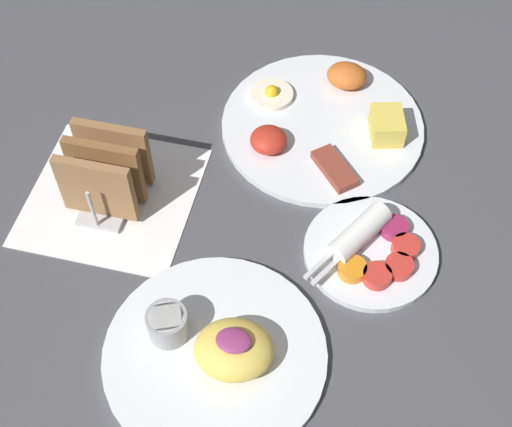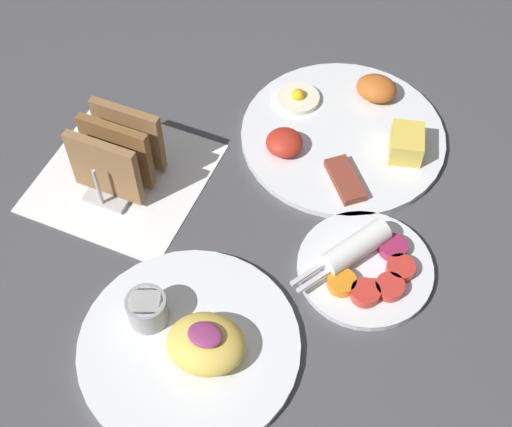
# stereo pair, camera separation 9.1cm
# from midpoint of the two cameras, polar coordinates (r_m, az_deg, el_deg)

# --- Properties ---
(ground_plane) EXTENTS (3.00, 3.00, 0.00)m
(ground_plane) POSITION_cam_midpoint_polar(r_m,az_deg,el_deg) (0.93, -0.28, -1.33)
(ground_plane) COLOR #47474C
(napkin_flat) EXTENTS (0.22, 0.22, 0.00)m
(napkin_flat) POSITION_cam_midpoint_polar(r_m,az_deg,el_deg) (0.99, -8.02, 2.72)
(napkin_flat) COLOR white
(napkin_flat) RESTS_ON ground_plane
(plate_breakfast) EXTENTS (0.29, 0.29, 0.05)m
(plate_breakfast) POSITION_cam_midpoint_polar(r_m,az_deg,el_deg) (1.04, 9.65, 6.29)
(plate_breakfast) COLOR white
(plate_breakfast) RESTS_ON ground_plane
(plate_condiments) EXTENTS (0.17, 0.17, 0.04)m
(plate_condiments) POSITION_cam_midpoint_polar(r_m,az_deg,el_deg) (0.91, 11.59, -4.30)
(plate_condiments) COLOR white
(plate_condiments) RESTS_ON ground_plane
(plate_foreground) EXTENTS (0.26, 0.26, 0.06)m
(plate_foreground) POSITION_cam_midpoint_polar(r_m,az_deg,el_deg) (0.84, -2.20, -10.45)
(plate_foreground) COLOR white
(plate_foreground) RESTS_ON ground_plane
(toast_rack) EXTENTS (0.10, 0.12, 0.10)m
(toast_rack) POSITION_cam_midpoint_polar(r_m,az_deg,el_deg) (0.96, -8.36, 4.59)
(toast_rack) COLOR #B7B7BC
(toast_rack) RESTS_ON ground_plane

